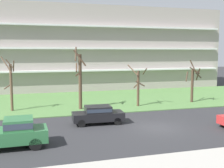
{
  "coord_description": "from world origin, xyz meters",
  "views": [
    {
      "loc": [
        -9.75,
        -20.68,
        6.22
      ],
      "look_at": [
        -2.09,
        6.0,
        3.02
      ],
      "focal_mm": 44.92,
      "sensor_mm": 36.0,
      "label": 1
    }
  ],
  "objects_px": {
    "tree_center": "(138,86)",
    "sedan_black_center_left": "(98,114)",
    "tree_left": "(80,78)",
    "tree_far_left": "(11,85)",
    "tree_right": "(193,82)",
    "pickup_green_center_right": "(8,133)"
  },
  "relations": [
    {
      "from": "tree_center",
      "to": "sedan_black_center_left",
      "type": "relative_size",
      "value": 1.07
    },
    {
      "from": "tree_left",
      "to": "tree_far_left",
      "type": "bearing_deg",
      "value": 171.38
    },
    {
      "from": "tree_right",
      "to": "pickup_green_center_right",
      "type": "xyz_separation_m",
      "value": [
        -20.44,
        -11.2,
        -1.52
      ]
    },
    {
      "from": "tree_left",
      "to": "tree_right",
      "type": "relative_size",
      "value": 1.29
    },
    {
      "from": "pickup_green_center_right",
      "to": "tree_right",
      "type": "bearing_deg",
      "value": 27.38
    },
    {
      "from": "tree_right",
      "to": "pickup_green_center_right",
      "type": "bearing_deg",
      "value": -151.28
    },
    {
      "from": "tree_center",
      "to": "sedan_black_center_left",
      "type": "bearing_deg",
      "value": -134.59
    },
    {
      "from": "tree_right",
      "to": "sedan_black_center_left",
      "type": "relative_size",
      "value": 1.17
    },
    {
      "from": "tree_left",
      "to": "tree_center",
      "type": "height_order",
      "value": "tree_left"
    },
    {
      "from": "tree_left",
      "to": "sedan_black_center_left",
      "type": "height_order",
      "value": "tree_left"
    },
    {
      "from": "tree_center",
      "to": "tree_left",
      "type": "bearing_deg",
      "value": 178.96
    },
    {
      "from": "tree_left",
      "to": "pickup_green_center_right",
      "type": "relative_size",
      "value": 1.24
    },
    {
      "from": "tree_center",
      "to": "pickup_green_center_right",
      "type": "bearing_deg",
      "value": -140.75
    },
    {
      "from": "tree_far_left",
      "to": "pickup_green_center_right",
      "type": "height_order",
      "value": "tree_far_left"
    },
    {
      "from": "pickup_green_center_right",
      "to": "tree_center",
      "type": "bearing_deg",
      "value": 37.9
    },
    {
      "from": "tree_far_left",
      "to": "tree_left",
      "type": "bearing_deg",
      "value": -8.62
    },
    {
      "from": "tree_right",
      "to": "tree_center",
      "type": "bearing_deg",
      "value": -176.3
    },
    {
      "from": "sedan_black_center_left",
      "to": "pickup_green_center_right",
      "type": "bearing_deg",
      "value": 35.37
    },
    {
      "from": "sedan_black_center_left",
      "to": "pickup_green_center_right",
      "type": "height_order",
      "value": "pickup_green_center_right"
    },
    {
      "from": "tree_right",
      "to": "pickup_green_center_right",
      "type": "distance_m",
      "value": 23.36
    },
    {
      "from": "tree_left",
      "to": "sedan_black_center_left",
      "type": "distance_m",
      "value": 6.87
    },
    {
      "from": "tree_left",
      "to": "tree_right",
      "type": "xyz_separation_m",
      "value": [
        13.93,
        0.35,
        -0.9
      ]
    }
  ]
}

